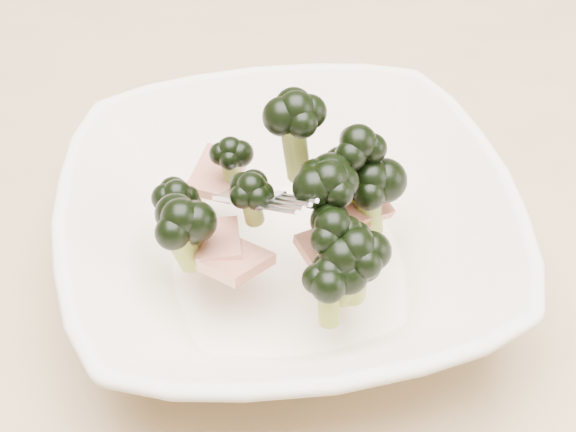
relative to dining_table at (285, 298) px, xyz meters
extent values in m
cube|color=tan|center=(0.00, 0.00, 0.08)|extent=(1.20, 0.80, 0.04)
imported|color=white|center=(0.00, -0.06, 0.13)|extent=(0.32, 0.32, 0.07)
cylinder|color=olive|center=(0.05, -0.06, 0.15)|extent=(0.02, 0.02, 0.04)
ellipsoid|color=black|center=(0.05, -0.06, 0.18)|extent=(0.04, 0.04, 0.03)
cylinder|color=olive|center=(-0.06, -0.06, 0.14)|extent=(0.02, 0.02, 0.03)
ellipsoid|color=black|center=(-0.06, -0.06, 0.16)|extent=(0.03, 0.03, 0.02)
cylinder|color=olive|center=(0.02, -0.12, 0.14)|extent=(0.01, 0.02, 0.04)
ellipsoid|color=black|center=(0.02, -0.12, 0.17)|extent=(0.03, 0.03, 0.02)
cylinder|color=olive|center=(0.04, -0.04, 0.15)|extent=(0.02, 0.02, 0.04)
ellipsoid|color=black|center=(0.04, -0.04, 0.18)|extent=(0.03, 0.03, 0.02)
cylinder|color=olive|center=(-0.02, -0.07, 0.17)|extent=(0.01, 0.01, 0.03)
ellipsoid|color=black|center=(-0.02, -0.07, 0.18)|extent=(0.03, 0.03, 0.02)
cylinder|color=olive|center=(0.03, -0.11, 0.14)|extent=(0.02, 0.02, 0.04)
ellipsoid|color=black|center=(0.03, -0.11, 0.16)|extent=(0.04, 0.04, 0.03)
cylinder|color=olive|center=(-0.04, -0.02, 0.15)|extent=(0.01, 0.01, 0.04)
ellipsoid|color=black|center=(-0.04, -0.02, 0.18)|extent=(0.03, 0.03, 0.02)
cylinder|color=olive|center=(0.02, -0.08, 0.17)|extent=(0.02, 0.02, 0.04)
ellipsoid|color=black|center=(0.02, -0.08, 0.20)|extent=(0.04, 0.04, 0.03)
cylinder|color=olive|center=(0.02, -0.10, 0.16)|extent=(0.02, 0.02, 0.04)
ellipsoid|color=black|center=(0.02, -0.10, 0.18)|extent=(0.04, 0.04, 0.03)
cylinder|color=olive|center=(0.01, -0.05, 0.19)|extent=(0.02, 0.03, 0.05)
ellipsoid|color=black|center=(0.01, -0.05, 0.22)|extent=(0.04, 0.04, 0.03)
cylinder|color=olive|center=(-0.06, -0.08, 0.15)|extent=(0.02, 0.03, 0.04)
ellipsoid|color=black|center=(-0.06, -0.08, 0.18)|extent=(0.04, 0.04, 0.03)
cylinder|color=olive|center=(0.04, -0.05, 0.17)|extent=(0.02, 0.02, 0.05)
ellipsoid|color=black|center=(0.04, -0.05, 0.20)|extent=(0.04, 0.04, 0.03)
cylinder|color=olive|center=(-0.06, -0.08, 0.15)|extent=(0.02, 0.02, 0.03)
ellipsoid|color=black|center=(-0.06, -0.08, 0.17)|extent=(0.03, 0.03, 0.03)
cylinder|color=olive|center=(0.04, -0.11, 0.15)|extent=(0.02, 0.02, 0.04)
ellipsoid|color=black|center=(0.04, -0.11, 0.17)|extent=(0.04, 0.04, 0.03)
cylinder|color=olive|center=(-0.07, -0.06, 0.14)|extent=(0.02, 0.02, 0.04)
ellipsoid|color=black|center=(-0.07, -0.06, 0.17)|extent=(0.03, 0.03, 0.02)
cube|color=maroon|center=(0.05, -0.05, 0.15)|extent=(0.04, 0.05, 0.02)
cube|color=maroon|center=(0.04, -0.06, 0.15)|extent=(0.05, 0.04, 0.02)
cube|color=maroon|center=(-0.04, -0.07, 0.14)|extent=(0.03, 0.05, 0.02)
cube|color=maroon|center=(0.02, -0.09, 0.15)|extent=(0.05, 0.05, 0.01)
cube|color=maroon|center=(-0.04, -0.02, 0.15)|extent=(0.04, 0.05, 0.01)
cube|color=maroon|center=(-0.03, -0.09, 0.15)|extent=(0.05, 0.05, 0.02)
camera|label=1|loc=(-0.02, -0.42, 0.50)|focal=50.00mm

